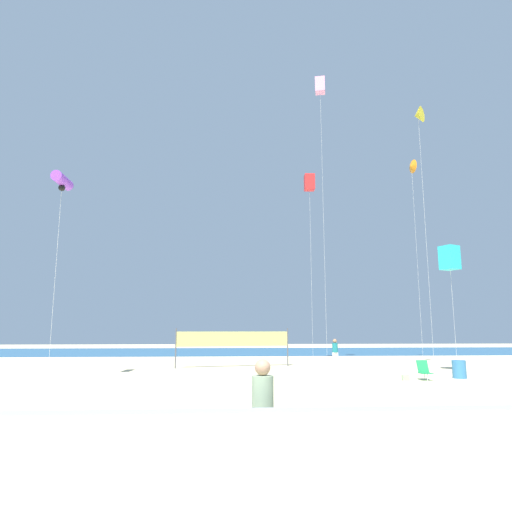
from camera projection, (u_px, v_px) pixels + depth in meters
The scene contains 16 objects.
ground_plane at pixel (297, 393), 16.37m from camera, with size 120.00×120.00×0.00m, color beige.
ocean_band at pixel (249, 351), 49.32m from camera, with size 120.00×20.00×0.01m, color #28608C.
boardwalk_ledge at pixel (395, 443), 6.94m from camera, with size 28.00×0.44×1.03m, color #A8A8AD.
mother_figure at pixel (263, 405), 8.01m from camera, with size 0.39×0.39×1.72m.
toddler_figure at pixel (283, 432), 7.93m from camera, with size 0.20×0.20×0.88m.
beachgoer_teal_shirt at pixel (335, 350), 30.94m from camera, with size 0.39×0.39×1.68m.
folding_beach_chair at pixel (424, 370), 20.58m from camera, with size 0.52×0.65×0.89m.
trash_barrel at pixel (459, 369), 21.34m from camera, with size 0.64×0.64×0.84m, color teal.
volleyball_net at pixel (234, 341), 28.13m from camera, with size 7.12×1.74×2.40m.
beach_handbag at pixel (406, 378), 20.26m from camera, with size 0.32×0.16×0.25m, color #99B28C.
kite_orange_delta at pixel (412, 167), 35.72m from camera, with size 0.41×1.12×15.75m.
kite_violet_tube at pixel (62, 181), 21.22m from camera, with size 0.57×1.52×9.53m.
kite_cyan_box at pixel (449, 258), 24.42m from camera, with size 1.08×1.08×6.82m.
kite_red_box at pixel (309, 183), 34.46m from camera, with size 0.78×0.78×14.13m.
kite_yellow_delta at pixel (418, 116), 28.46m from camera, with size 1.03×1.05×16.29m.
kite_pink_box at pixel (320, 86), 33.10m from camera, with size 0.86×0.86×20.72m.
Camera 1 is at (-2.66, -16.83, 2.24)m, focal length 31.41 mm.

